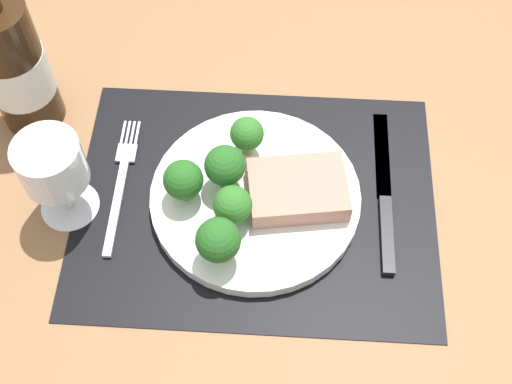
{
  "coord_description": "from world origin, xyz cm",
  "views": [
    {
      "loc": [
        2.44,
        -41.0,
        69.25
      ],
      "look_at": [
        0.06,
        0.25,
        1.9
      ],
      "focal_mm": 47.2,
      "sensor_mm": 36.0,
      "label": 1
    }
  ],
  "objects_px": {
    "knife": "(385,202)",
    "steak": "(298,191)",
    "plate": "(255,197)",
    "wine_bottle": "(14,64)",
    "fork": "(121,183)",
    "wine_glass": "(53,168)"
  },
  "relations": [
    {
      "from": "fork",
      "to": "wine_glass",
      "type": "height_order",
      "value": "wine_glass"
    },
    {
      "from": "plate",
      "to": "steak",
      "type": "bearing_deg",
      "value": -1.89
    },
    {
      "from": "knife",
      "to": "steak",
      "type": "bearing_deg",
      "value": -173.2
    },
    {
      "from": "knife",
      "to": "wine_bottle",
      "type": "xyz_separation_m",
      "value": [
        -0.45,
        0.11,
        0.09
      ]
    },
    {
      "from": "plate",
      "to": "steak",
      "type": "distance_m",
      "value": 0.05
    },
    {
      "from": "plate",
      "to": "fork",
      "type": "distance_m",
      "value": 0.16
    },
    {
      "from": "fork",
      "to": "wine_glass",
      "type": "xyz_separation_m",
      "value": [
        -0.06,
        -0.03,
        0.08
      ]
    },
    {
      "from": "plate",
      "to": "fork",
      "type": "bearing_deg",
      "value": 175.05
    },
    {
      "from": "wine_bottle",
      "to": "wine_glass",
      "type": "xyz_separation_m",
      "value": [
        0.07,
        -0.14,
        -0.01
      ]
    },
    {
      "from": "steak",
      "to": "knife",
      "type": "height_order",
      "value": "steak"
    },
    {
      "from": "steak",
      "to": "plate",
      "type": "bearing_deg",
      "value": 178.11
    },
    {
      "from": "wine_bottle",
      "to": "knife",
      "type": "bearing_deg",
      "value": -13.92
    },
    {
      "from": "knife",
      "to": "wine_bottle",
      "type": "height_order",
      "value": "wine_bottle"
    },
    {
      "from": "wine_glass",
      "to": "plate",
      "type": "bearing_deg",
      "value": 4.9
    },
    {
      "from": "steak",
      "to": "knife",
      "type": "xyz_separation_m",
      "value": [
        0.11,
        0.01,
        -0.03
      ]
    },
    {
      "from": "steak",
      "to": "knife",
      "type": "relative_size",
      "value": 0.49
    },
    {
      "from": "steak",
      "to": "fork",
      "type": "bearing_deg",
      "value": 175.75
    },
    {
      "from": "knife",
      "to": "wine_glass",
      "type": "distance_m",
      "value": 0.38
    },
    {
      "from": "wine_glass",
      "to": "wine_bottle",
      "type": "bearing_deg",
      "value": 118.49
    },
    {
      "from": "wine_bottle",
      "to": "wine_glass",
      "type": "relative_size",
      "value": 2.2
    },
    {
      "from": "knife",
      "to": "wine_glass",
      "type": "relative_size",
      "value": 1.91
    },
    {
      "from": "knife",
      "to": "fork",
      "type": "bearing_deg",
      "value": -178.56
    }
  ]
}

